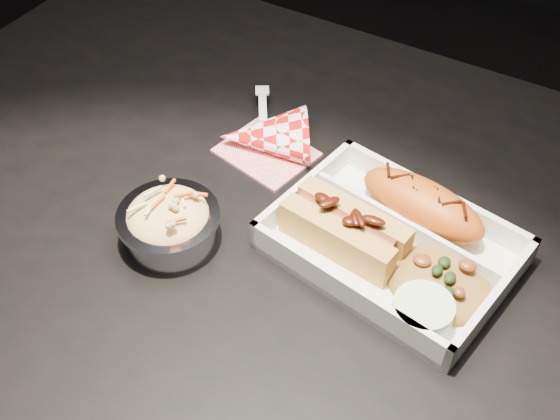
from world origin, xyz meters
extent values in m
cube|color=black|center=(0.00, 0.00, 0.73)|extent=(1.20, 0.80, 0.03)
cylinder|color=black|center=(-0.55, 0.35, 0.36)|extent=(0.05, 0.05, 0.72)
cube|color=silver|center=(0.11, 0.01, 0.75)|extent=(0.28, 0.22, 0.01)
cube|color=silver|center=(0.12, 0.09, 0.77)|extent=(0.25, 0.05, 0.04)
cube|color=silver|center=(0.09, -0.07, 0.77)|extent=(0.25, 0.05, 0.04)
cube|color=silver|center=(-0.01, 0.03, 0.77)|extent=(0.04, 0.18, 0.04)
cube|color=silver|center=(0.22, -0.01, 0.77)|extent=(0.04, 0.18, 0.04)
cube|color=silver|center=(0.11, 0.03, 0.77)|extent=(0.23, 0.05, 0.03)
ellipsoid|color=#B95012|center=(0.11, 0.07, 0.78)|extent=(0.16, 0.09, 0.05)
cube|color=#C49042|center=(0.05, -0.02, 0.78)|extent=(0.14, 0.04, 0.04)
cube|color=#C49042|center=(0.06, 0.01, 0.78)|extent=(0.14, 0.04, 0.04)
cylinder|color=brown|center=(0.06, -0.01, 0.79)|extent=(0.12, 0.04, 0.03)
ellipsoid|color=olive|center=(0.17, -0.01, 0.77)|extent=(0.13, 0.11, 0.03)
cylinder|color=beige|center=(0.17, -0.06, 0.77)|extent=(0.06, 0.06, 0.03)
cylinder|color=silver|center=(-0.11, -0.09, 0.77)|extent=(0.10, 0.10, 0.04)
cylinder|color=silver|center=(-0.11, -0.09, 0.79)|extent=(0.11, 0.11, 0.01)
ellipsoid|color=beige|center=(-0.11, -0.09, 0.79)|extent=(0.09, 0.09, 0.04)
cube|color=red|center=(-0.10, 0.08, 0.75)|extent=(0.13, 0.11, 0.00)
cone|color=red|center=(-0.11, 0.09, 0.77)|extent=(0.15, 0.14, 0.10)
cube|color=white|center=(-0.14, 0.14, 0.77)|extent=(0.04, 0.06, 0.00)
cube|color=white|center=(-0.16, 0.17, 0.77)|extent=(0.02, 0.02, 0.00)
camera|label=1|loc=(0.25, -0.48, 1.34)|focal=45.00mm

